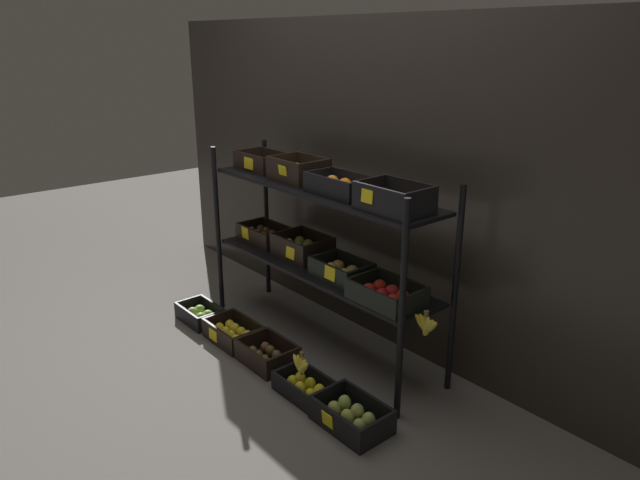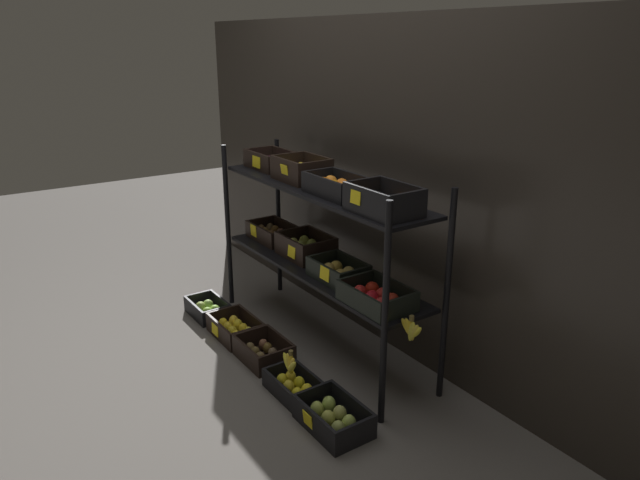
{
  "view_description": "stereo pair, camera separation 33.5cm",
  "coord_description": "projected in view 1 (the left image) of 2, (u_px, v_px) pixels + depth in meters",
  "views": [
    {
      "loc": [
        2.42,
        -2.04,
        1.76
      ],
      "look_at": [
        0.0,
        0.0,
        0.66
      ],
      "focal_mm": 32.83,
      "sensor_mm": 36.0,
      "label": 1
    },
    {
      "loc": [
        2.62,
        -1.78,
        1.76
      ],
      "look_at": [
        0.0,
        0.0,
        0.66
      ],
      "focal_mm": 32.83,
      "sensor_mm": 36.0,
      "label": 2
    }
  ],
  "objects": [
    {
      "name": "crate_ground_apple_green",
      "position": [
        200.0,
        315.0,
        3.82
      ],
      "size": [
        0.32,
        0.21,
        0.11
      ],
      "color": "black",
      "rests_on": "ground_plane"
    },
    {
      "name": "crate_ground_kiwi",
      "position": [
        268.0,
        355.0,
        3.33
      ],
      "size": [
        0.32,
        0.24,
        0.13
      ],
      "color": "black",
      "rests_on": "ground_plane"
    },
    {
      "name": "banana_bunch_loose",
      "position": [
        301.0,
        366.0,
        3.0
      ],
      "size": [
        0.15,
        0.04,
        0.14
      ],
      "color": "brown",
      "rests_on": "crate_ground_right_lemon"
    },
    {
      "name": "crate_ground_right_lemon",
      "position": [
        305.0,
        388.0,
        3.02
      ],
      "size": [
        0.32,
        0.2,
        0.1
      ],
      "color": "black",
      "rests_on": "ground_plane"
    },
    {
      "name": "display_rack",
      "position": [
        321.0,
        228.0,
        3.31
      ],
      "size": [
        1.76,
        0.42,
        1.11
      ],
      "color": "black",
      "rests_on": "ground_plane"
    },
    {
      "name": "crate_ground_lemon",
      "position": [
        233.0,
        333.0,
        3.57
      ],
      "size": [
        0.35,
        0.24,
        0.12
      ],
      "color": "black",
      "rests_on": "ground_plane"
    },
    {
      "name": "ground_plane",
      "position": [
        320.0,
        342.0,
        3.57
      ],
      "size": [
        10.0,
        10.0,
        0.0
      ],
      "primitive_type": "plane",
      "color": "#605B56"
    },
    {
      "name": "storefront_wall",
      "position": [
        370.0,
        182.0,
        3.5
      ],
      "size": [
        4.03,
        0.12,
        1.88
      ],
      "primitive_type": "cube",
      "color": "#2D2823",
      "rests_on": "ground_plane"
    },
    {
      "name": "crate_ground_pear",
      "position": [
        351.0,
        416.0,
        2.78
      ],
      "size": [
        0.36,
        0.25,
        0.13
      ],
      "color": "black",
      "rests_on": "ground_plane"
    }
  ]
}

